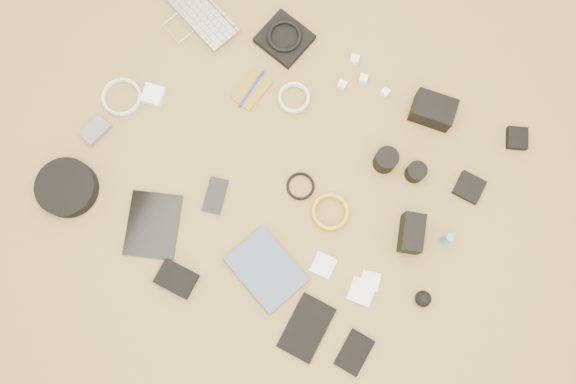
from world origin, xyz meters
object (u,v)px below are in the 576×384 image
at_px(laptop, 190,20).
at_px(phone, 215,195).
at_px(headphone_case, 67,188).
at_px(paperback, 246,287).
at_px(dslr_camera, 433,110).
at_px(tablet, 153,225).

bearing_deg(laptop, phone, -32.12).
height_order(headphone_case, paperback, headphone_case).
distance_m(dslr_camera, paperback, 0.89).
relative_size(dslr_camera, phone, 1.15).
height_order(laptop, phone, laptop).
distance_m(phone, paperback, 0.33).
xyz_separation_m(tablet, paperback, (0.38, -0.04, 0.01)).
distance_m(laptop, headphone_case, 0.75).
distance_m(phone, headphone_case, 0.51).
xyz_separation_m(headphone_case, paperback, (0.70, -0.02, -0.02)).
xyz_separation_m(tablet, headphone_case, (-0.32, -0.02, 0.02)).
distance_m(dslr_camera, tablet, 1.05).
bearing_deg(phone, laptop, 112.50).
distance_m(laptop, dslr_camera, 0.94).
bearing_deg(headphone_case, laptop, 84.42).
bearing_deg(headphone_case, paperback, -1.98).
xyz_separation_m(dslr_camera, tablet, (-0.69, -0.79, -0.04)).
bearing_deg(paperback, phone, 68.42).
distance_m(laptop, tablet, 0.76).
bearing_deg(tablet, dslr_camera, 28.81).
relative_size(dslr_camera, headphone_case, 0.71).
height_order(laptop, dslr_camera, dslr_camera).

